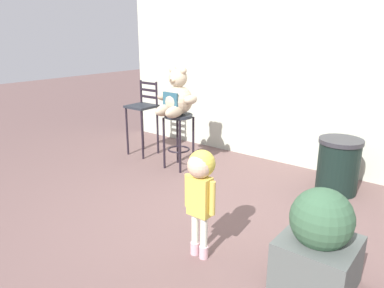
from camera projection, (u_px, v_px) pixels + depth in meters
name	position (u px, v px, depth m)	size (l,w,h in m)	color
ground_plane	(210.00, 222.00, 3.75)	(24.00, 24.00, 0.00)	brown
building_wall	(309.00, 39.00, 4.92)	(6.21, 0.30, 3.54)	beige
bar_stool_with_teddy	(179.00, 130.00, 5.08)	(0.39, 0.39, 0.77)	#23272F
teddy_bear	(177.00, 98.00, 4.92)	(0.61, 0.55, 0.64)	tan
child_walking	(200.00, 181.00, 2.98)	(0.30, 0.24, 0.95)	#D5A4AD
trash_bin	(338.00, 166.00, 4.36)	(0.50, 0.50, 0.66)	black
bar_chair_empty	(143.00, 112.00, 5.65)	(0.39, 0.39, 1.13)	#23272F
planter_with_shrub	(319.00, 243.00, 2.70)	(0.54, 0.54, 0.80)	#525855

